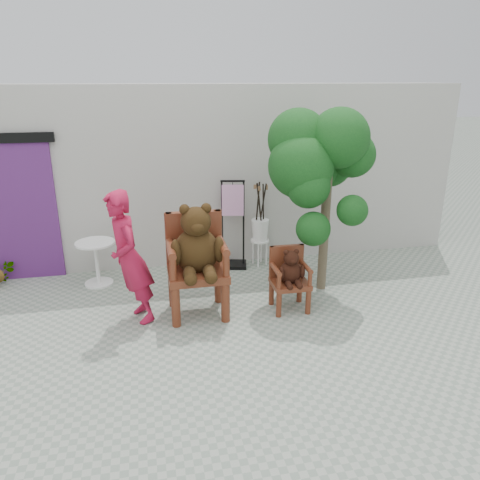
{
  "coord_description": "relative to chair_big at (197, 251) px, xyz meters",
  "views": [
    {
      "loc": [
        -1.01,
        -5.01,
        3.1
      ],
      "look_at": [
        0.24,
        1.02,
        0.95
      ],
      "focal_mm": 35.0,
      "sensor_mm": 36.0,
      "label": 1
    }
  ],
  "objects": [
    {
      "name": "display_stand",
      "position": [
        0.79,
        1.53,
        -0.32
      ],
      "size": [
        0.51,
        0.43,
        1.51
      ],
      "rotation": [
        0.0,
        0.0,
        -0.2
      ],
      "color": "black",
      "rests_on": "ground"
    },
    {
      "name": "ground_plane",
      "position": [
        0.4,
        -0.81,
        -0.9
      ],
      "size": [
        60.0,
        60.0,
        0.0
      ],
      "primitive_type": "plane",
      "color": "gray",
      "rests_on": "ground"
    },
    {
      "name": "cafe_table",
      "position": [
        -1.43,
        1.25,
        -0.46
      ],
      "size": [
        0.6,
        0.6,
        0.7
      ],
      "rotation": [
        0.0,
        0.0,
        -0.23
      ],
      "color": "white",
      "rests_on": "ground"
    },
    {
      "name": "stool_bucket",
      "position": [
        1.26,
        1.54,
        -0.26
      ],
      "size": [
        0.32,
        0.32,
        1.45
      ],
      "rotation": [
        0.0,
        0.0,
        0.35
      ],
      "color": "white",
      "rests_on": "ground"
    },
    {
      "name": "back_wall",
      "position": [
        0.4,
        2.29,
        0.6
      ],
      "size": [
        9.0,
        1.0,
        3.0
      ],
      "primitive_type": "cube",
      "color": "#B5B1A9",
      "rests_on": "ground"
    },
    {
      "name": "tree",
      "position": [
        1.81,
        0.45,
        1.09
      ],
      "size": [
        1.57,
        1.5,
        2.73
      ],
      "rotation": [
        0.0,
        0.0,
        -0.25
      ],
      "color": "#483D2B",
      "rests_on": "ground"
    },
    {
      "name": "person",
      "position": [
        -0.87,
        -0.06,
        -0.0
      ],
      "size": [
        0.62,
        0.76,
        1.8
      ],
      "primitive_type": "imported",
      "rotation": [
        0.0,
        0.0,
        -1.25
      ],
      "color": "#AA1437",
      "rests_on": "ground"
    },
    {
      "name": "chair_small",
      "position": [
        1.27,
        -0.14,
        -0.37
      ],
      "size": [
        0.5,
        0.48,
        0.9
      ],
      "color": "#512111",
      "rests_on": "ground"
    },
    {
      "name": "chair_big",
      "position": [
        0.0,
        0.0,
        0.0
      ],
      "size": [
        0.79,
        0.83,
        1.57
      ],
      "color": "#512111",
      "rests_on": "ground"
    },
    {
      "name": "doorway",
      "position": [
        -2.6,
        1.76,
        0.26
      ],
      "size": [
        1.4,
        0.11,
        2.33
      ],
      "color": "#562266",
      "rests_on": "ground"
    }
  ]
}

